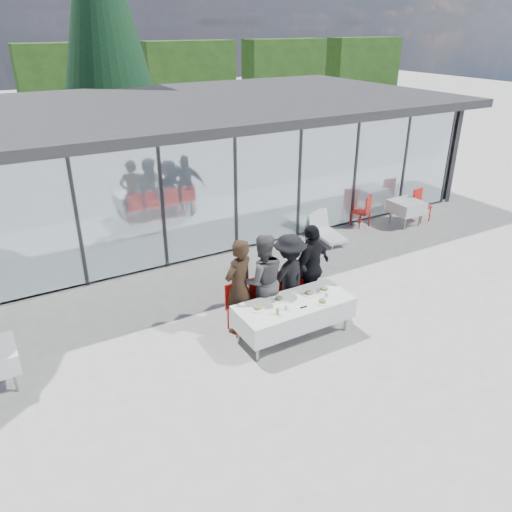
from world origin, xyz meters
The scene contains 25 objects.
ground centered at (0.00, 0.00, 0.00)m, with size 90.00×90.00×0.00m, color #A09F98.
pavilion centered at (2.00, 8.16, 2.15)m, with size 14.80×8.80×3.44m.
treeline centered at (-2.00, 28.00, 2.20)m, with size 62.50×2.00×4.40m.
dining_table centered at (0.14, -0.02, 0.54)m, with size 2.26×0.96×0.75m.
diner_a centered at (-0.67, 0.69, 0.96)m, with size 0.70×0.70×1.93m, color #2F1F15.
diner_chair_a centered at (-0.67, 0.73, 0.54)m, with size 0.44×0.44×0.97m.
diner_b centered at (-0.15, 0.69, 0.96)m, with size 0.94×0.94×1.92m, color #4E4E4E.
diner_chair_b centered at (-0.15, 0.73, 0.54)m, with size 0.44×0.44×0.97m.
diner_c centered at (0.48, 0.69, 0.90)m, with size 1.16×1.16×1.79m, color black.
diner_chair_c centered at (0.48, 0.73, 0.54)m, with size 0.44×0.44×0.97m.
diner_d centered at (1.03, 0.69, 0.94)m, with size 1.11×1.11×1.89m, color black.
diner_chair_d centered at (1.03, 0.73, 0.54)m, with size 0.44×0.44×0.97m.
plate_a centered at (-0.60, 0.11, 0.77)m, with size 0.28×0.28×0.07m.
plate_b centered at (-0.07, 0.20, 0.77)m, with size 0.28×0.28×0.07m.
plate_c centered at (0.55, 0.08, 0.77)m, with size 0.28×0.28×0.07m.
plate_d centered at (0.91, 0.08, 0.77)m, with size 0.28×0.28×0.07m.
plate_extra centered at (0.59, -0.29, 0.77)m, with size 0.28×0.28×0.07m.
juice_bottle centered at (-0.38, -0.23, 0.82)m, with size 0.06×0.06×0.14m, color #97C954.
drinking_glasses centered at (0.32, -0.16, 0.80)m, with size 1.00×0.08×0.10m.
folded_eyeglasses centered at (0.18, -0.26, 0.76)m, with size 0.14×0.03×0.01m, color black.
spare_table_right centered at (6.32, 3.21, 0.55)m, with size 0.86×0.86×0.74m.
spare_chair_a centered at (6.96, 3.29, 0.54)m, with size 0.51×0.51×0.97m.
spare_chair_b centered at (5.13, 3.70, 0.54)m, with size 0.60×0.60×0.97m.
lounger centered at (3.59, 3.56, 0.26)m, with size 0.75×1.39×0.72m.
conifer_tree centered at (0.50, 13.00, 5.99)m, with size 4.00×4.00×10.50m.
Camera 1 is at (-4.55, -6.69, 5.53)m, focal length 35.00 mm.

